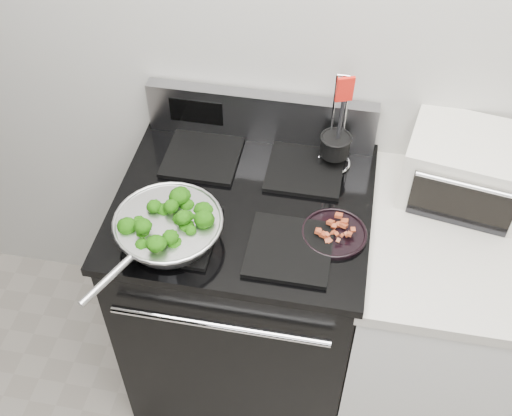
% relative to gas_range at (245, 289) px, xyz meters
% --- Properties ---
extents(back_wall, '(4.00, 0.02, 2.70)m').
position_rel_gas_range_xyz_m(back_wall, '(0.30, 0.34, 0.86)').
color(back_wall, beige).
rests_on(back_wall, ground).
extents(gas_range, '(0.79, 0.69, 1.13)m').
position_rel_gas_range_xyz_m(gas_range, '(0.00, 0.00, 0.00)').
color(gas_range, black).
rests_on(gas_range, floor).
extents(counter, '(0.62, 0.68, 0.92)m').
position_rel_gas_range_xyz_m(counter, '(0.68, -0.00, -0.03)').
color(counter, white).
rests_on(counter, floor).
extents(skillet, '(0.32, 0.48, 0.07)m').
position_rel_gas_range_xyz_m(skillet, '(-0.18, -0.20, 0.51)').
color(skillet, silver).
rests_on(skillet, gas_range).
extents(broccoli_pile, '(0.25, 0.25, 0.09)m').
position_rel_gas_range_xyz_m(broccoli_pile, '(-0.18, -0.19, 0.53)').
color(broccoli_pile, '#0C3304').
rests_on(broccoli_pile, skillet).
extents(bacon_plate, '(0.19, 0.19, 0.04)m').
position_rel_gas_range_xyz_m(bacon_plate, '(0.29, -0.09, 0.48)').
color(bacon_plate, black).
rests_on(bacon_plate, gas_range).
extents(utensil_holder, '(0.11, 0.11, 0.35)m').
position_rel_gas_range_xyz_m(utensil_holder, '(0.26, 0.21, 0.53)').
color(utensil_holder, silver).
rests_on(utensil_holder, gas_range).
extents(toaster_oven, '(0.42, 0.34, 0.22)m').
position_rel_gas_range_xyz_m(toaster_oven, '(0.67, 0.19, 0.54)').
color(toaster_oven, silver).
rests_on(toaster_oven, counter).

